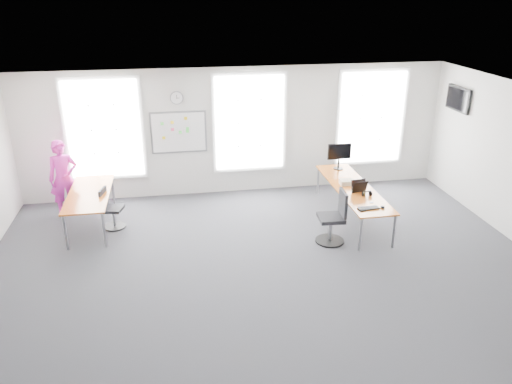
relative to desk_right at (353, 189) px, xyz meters
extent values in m
plane|color=#242429|center=(-2.21, -2.03, -0.67)|extent=(10.00, 10.00, 0.00)
plane|color=white|center=(-2.21, -2.03, 2.33)|extent=(10.00, 10.00, 0.00)
plane|color=silver|center=(-2.21, 1.97, 0.83)|extent=(10.00, 0.00, 10.00)
plane|color=silver|center=(-2.21, -6.03, 0.83)|extent=(10.00, 0.00, 10.00)
cube|color=silver|center=(-5.21, 1.94, 1.03)|extent=(1.60, 0.06, 2.20)
cube|color=silver|center=(-1.91, 1.94, 1.03)|extent=(1.60, 0.06, 2.20)
cube|color=silver|center=(1.09, 1.94, 1.03)|extent=(1.60, 0.06, 2.20)
cube|color=#B6511A|center=(0.00, 0.00, 0.03)|extent=(0.78, 2.94, 0.03)
cylinder|color=gray|center=(-0.33, -1.41, -0.33)|extent=(0.05, 0.05, 0.69)
cylinder|color=gray|center=(0.33, -1.41, -0.33)|extent=(0.05, 0.05, 0.69)
cylinder|color=gray|center=(-0.33, 1.41, -0.33)|extent=(0.05, 0.05, 0.69)
cylinder|color=gray|center=(0.33, 1.41, -0.33)|extent=(0.05, 0.05, 0.69)
cube|color=#B6511A|center=(-5.47, 0.54, 0.07)|extent=(0.82, 2.06, 0.03)
cylinder|color=gray|center=(-5.82, -0.43, -0.31)|extent=(0.05, 0.05, 0.72)
cylinder|color=gray|center=(-5.12, -0.43, -0.31)|extent=(0.05, 0.05, 0.72)
cylinder|color=gray|center=(-5.82, 1.51, -0.31)|extent=(0.05, 0.05, 0.72)
cylinder|color=gray|center=(-5.12, 1.51, -0.31)|extent=(0.05, 0.05, 0.72)
cylinder|color=black|center=(-0.78, -0.97, -0.65)|extent=(0.57, 0.57, 0.03)
cylinder|color=gray|center=(-0.78, -0.97, -0.41)|extent=(0.07, 0.07, 0.46)
cube|color=black|center=(-0.78, -0.97, -0.16)|extent=(0.51, 0.51, 0.08)
cube|color=black|center=(-0.57, -0.99, 0.15)|extent=(0.08, 0.46, 0.49)
cylinder|color=black|center=(-5.02, 0.41, -0.66)|extent=(0.46, 0.46, 0.03)
cylinder|color=gray|center=(-5.02, 0.41, -0.46)|extent=(0.05, 0.05, 0.37)
cube|color=black|center=(-5.02, 0.41, -0.26)|extent=(0.47, 0.47, 0.06)
cube|color=black|center=(-5.19, 0.45, -0.01)|extent=(0.13, 0.37, 0.40)
imported|color=#D72AAD|center=(-6.08, 1.26, 0.17)|extent=(0.69, 0.53, 1.68)
cube|color=white|center=(-3.56, 1.94, 0.88)|extent=(1.20, 0.03, 0.90)
cylinder|color=gray|center=(-3.56, 1.94, 1.68)|extent=(0.30, 0.04, 0.30)
cube|color=black|center=(2.74, 0.97, 1.63)|extent=(0.06, 0.90, 0.55)
cube|color=black|center=(-0.09, -1.12, 0.06)|extent=(0.44, 0.23, 0.02)
ellipsoid|color=black|center=(0.19, -1.13, 0.07)|extent=(0.08, 0.12, 0.05)
cylinder|color=black|center=(0.07, -0.85, 0.05)|extent=(0.08, 0.08, 0.01)
cylinder|color=black|center=(0.03, -0.51, 0.10)|extent=(0.04, 0.10, 0.10)
cylinder|color=black|center=(0.19, -0.51, 0.10)|extent=(0.04, 0.10, 0.10)
cylinder|color=gold|center=(0.03, -0.51, 0.10)|extent=(0.01, 0.10, 0.10)
cube|color=black|center=(0.11, -0.51, 0.15)|extent=(0.17, 0.02, 0.02)
cube|color=black|center=(0.02, -0.25, 0.18)|extent=(0.33, 0.12, 0.27)
cube|color=#FF4F1B|center=(0.02, -0.33, 0.17)|extent=(0.32, 0.13, 0.24)
cube|color=black|center=(0.02, -0.34, 0.18)|extent=(0.33, 0.14, 0.26)
cube|color=beige|center=(-0.08, 0.17, 0.10)|extent=(0.30, 0.23, 0.10)
cylinder|color=black|center=(0.06, 1.15, 0.06)|extent=(0.23, 0.23, 0.02)
cylinder|color=black|center=(0.06, 1.15, 0.17)|extent=(0.05, 0.05, 0.23)
cube|color=black|center=(0.06, 1.13, 0.48)|extent=(0.56, 0.04, 0.37)
cube|color=black|center=(0.06, 1.11, 0.48)|extent=(0.51, 0.01, 0.33)
camera|label=1|loc=(-3.71, -9.32, 4.00)|focal=35.00mm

